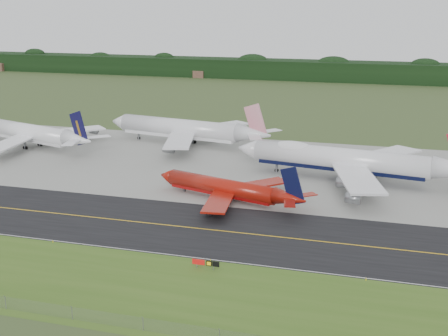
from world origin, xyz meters
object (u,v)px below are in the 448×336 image
taxiway_sign (206,263)px  jet_star_tail (188,130)px  jet_ba_747 (349,160)px  jet_red_737 (229,189)px  jet_navy_gold (31,133)px

taxiway_sign → jet_star_tail: bearing=111.7°
jet_ba_747 → jet_red_737: size_ratio=1.62×
jet_navy_gold → jet_star_tail: bearing=20.5°
jet_navy_gold → jet_red_737: bearing=-25.0°
jet_ba_747 → jet_red_737: 37.82m
jet_red_737 → jet_navy_gold: 89.32m
jet_red_737 → jet_star_tail: bearing=119.1°
jet_ba_747 → jet_red_737: bearing=-134.5°
jet_red_737 → taxiway_sign: size_ratio=8.01×
jet_red_737 → jet_navy_gold: (-80.91, 37.78, 1.71)m
jet_ba_747 → jet_navy_gold: 107.92m
jet_navy_gold → taxiway_sign: jet_navy_gold is taller
jet_ba_747 → jet_star_tail: (-57.76, 29.42, -0.34)m
jet_red_737 → taxiway_sign: (7.32, -40.68, -1.97)m
jet_navy_gold → taxiway_sign: (88.24, -78.46, -3.68)m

